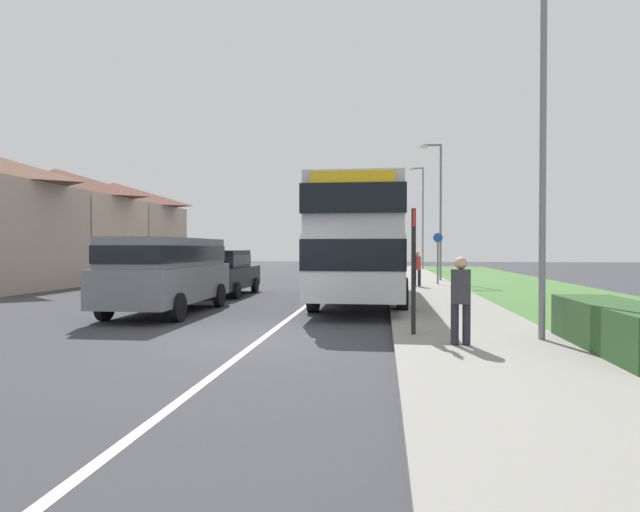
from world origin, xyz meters
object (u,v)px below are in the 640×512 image
at_px(street_lamp_near, 538,108).
at_px(pedestrian_at_stop, 461,296).
at_px(double_decker_bus, 362,238).
at_px(bus_stop_sign, 414,262).
at_px(parked_van_grey, 168,268).
at_px(pedestrian_walking_away, 417,267).
at_px(cycle_route_sign, 438,256).
at_px(street_lamp_far, 422,212).
at_px(street_lamp_mid, 439,203).
at_px(parked_car_black, 223,271).

bearing_deg(street_lamp_near, pedestrian_at_stop, -152.79).
distance_m(double_decker_bus, bus_stop_sign, 7.43).
xyz_separation_m(double_decker_bus, bus_stop_sign, (1.31, -7.28, -0.60)).
distance_m(parked_van_grey, pedestrian_at_stop, 8.66).
relative_size(pedestrian_walking_away, street_lamp_near, 0.22).
bearing_deg(pedestrian_at_stop, street_lamp_near, 27.21).
distance_m(pedestrian_walking_away, bus_stop_sign, 13.20).
xyz_separation_m(bus_stop_sign, street_lamp_near, (2.24, -0.33, 2.88)).
distance_m(cycle_route_sign, street_lamp_far, 18.05).
relative_size(double_decker_bus, street_lamp_mid, 1.50).
relative_size(parked_van_grey, street_lamp_near, 0.69).
relative_size(pedestrian_at_stop, street_lamp_far, 0.20).
height_order(pedestrian_at_stop, pedestrian_walking_away, same).
bearing_deg(double_decker_bus, parked_van_grey, -144.45).
xyz_separation_m(parked_car_black, cycle_route_sign, (8.65, 5.59, 0.48)).
bearing_deg(pedestrian_walking_away, street_lamp_far, 85.31).
bearing_deg(street_lamp_far, bus_stop_sign, -94.38).
relative_size(bus_stop_sign, street_lamp_near, 0.34).
height_order(parked_car_black, street_lamp_near, street_lamp_near).
bearing_deg(street_lamp_far, street_lamp_near, -90.42).
relative_size(parked_van_grey, parked_car_black, 1.19).
bearing_deg(pedestrian_at_stop, street_lamp_far, 87.05).
bearing_deg(parked_car_black, pedestrian_at_stop, -53.68).
height_order(parked_van_grey, bus_stop_sign, bus_stop_sign).
xyz_separation_m(cycle_route_sign, street_lamp_far, (0.52, 17.75, 3.26)).
distance_m(pedestrian_at_stop, street_lamp_far, 33.72).
xyz_separation_m(pedestrian_at_stop, street_lamp_far, (1.73, 33.47, 3.71)).
relative_size(street_lamp_near, street_lamp_mid, 1.06).
xyz_separation_m(street_lamp_near, street_lamp_mid, (0.06, 18.03, -0.24)).
bearing_deg(parked_car_black, street_lamp_far, 68.54).
bearing_deg(cycle_route_sign, bus_stop_sign, -97.62).
xyz_separation_m(cycle_route_sign, street_lamp_mid, (0.34, 3.07, 2.75)).
relative_size(cycle_route_sign, street_lamp_near, 0.33).
xyz_separation_m(pedestrian_walking_away, street_lamp_far, (1.58, 19.22, 3.71)).
bearing_deg(street_lamp_near, bus_stop_sign, 171.74).
distance_m(bus_stop_sign, street_lamp_near, 3.66).
relative_size(pedestrian_walking_away, street_lamp_far, 0.20).
relative_size(pedestrian_walking_away, bus_stop_sign, 0.64).
height_order(cycle_route_sign, street_lamp_far, street_lamp_far).
height_order(parked_car_black, pedestrian_at_stop, parked_car_black).
xyz_separation_m(double_decker_bus, street_lamp_far, (3.79, 25.10, 2.54)).
bearing_deg(pedestrian_walking_away, double_decker_bus, -110.68).
bearing_deg(pedestrian_at_stop, double_decker_bus, 103.86).
distance_m(double_decker_bus, pedestrian_walking_away, 6.39).
relative_size(bus_stop_sign, cycle_route_sign, 1.03).
height_order(parked_van_grey, cycle_route_sign, cycle_route_sign).
distance_m(parked_car_black, pedestrian_at_stop, 12.57).
height_order(pedestrian_at_stop, street_lamp_mid, street_lamp_mid).
bearing_deg(cycle_route_sign, double_decker_bus, -113.99).
distance_m(pedestrian_at_stop, pedestrian_walking_away, 14.25).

